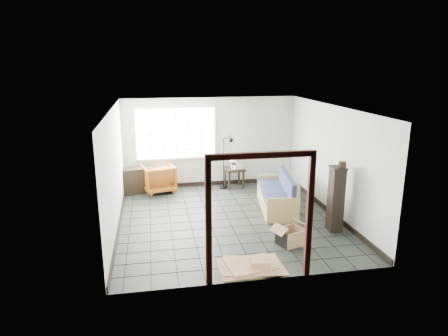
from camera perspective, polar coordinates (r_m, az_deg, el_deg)
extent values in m
plane|color=black|center=(9.42, 0.62, -7.31)|extent=(5.50, 5.50, 0.00)
cube|color=#ADB3AC|center=(11.66, -1.95, 3.69)|extent=(5.00, 0.02, 2.60)
cube|color=#ADB3AC|center=(6.46, 5.33, -5.64)|extent=(5.00, 0.02, 2.60)
cube|color=#ADB3AC|center=(8.89, -15.38, -0.37)|extent=(0.02, 5.50, 2.60)
cube|color=#ADB3AC|center=(9.79, 15.16, 1.01)|extent=(0.02, 5.50, 2.60)
cube|color=white|center=(8.78, 0.66, 8.61)|extent=(5.00, 5.50, 0.02)
cube|color=black|center=(11.94, -1.89, -2.18)|extent=(4.95, 0.03, 0.12)
cube|color=black|center=(9.28, -14.73, -7.77)|extent=(0.03, 5.45, 0.12)
cube|color=black|center=(10.14, 14.58, -5.81)|extent=(0.03, 5.45, 0.12)
cube|color=silver|center=(11.46, -6.90, 4.92)|extent=(2.32, 0.06, 1.52)
cube|color=white|center=(11.42, -6.89, 4.89)|extent=(2.20, 0.02, 1.40)
cube|color=#3A110D|center=(6.43, -2.23, -8.07)|extent=(0.10, 0.08, 2.10)
cube|color=#3A110D|center=(6.86, 12.07, -6.90)|extent=(0.10, 0.08, 2.10)
cube|color=#3A110D|center=(6.26, 5.39, 1.83)|extent=(1.80, 0.08, 0.10)
cube|color=olive|center=(10.12, 7.50, -4.82)|extent=(1.04, 1.97, 0.34)
cube|color=olive|center=(9.18, 8.44, -6.07)|extent=(0.75, 0.17, 0.60)
cube|color=olive|center=(10.99, 6.76, -2.48)|extent=(0.75, 0.17, 0.60)
cube|color=olive|center=(10.07, 9.46, -2.91)|extent=(0.37, 1.87, 0.66)
cube|color=#1C2646|center=(9.46, 8.00, -4.68)|extent=(0.76, 0.70, 0.15)
cube|color=#1C2646|center=(9.44, 9.68, -3.36)|extent=(0.22, 0.61, 0.49)
cube|color=#1C2646|center=(10.04, 7.44, -3.51)|extent=(0.76, 0.70, 0.15)
cube|color=#1C2646|center=(10.02, 9.02, -2.26)|extent=(0.22, 0.61, 0.49)
cube|color=#1C2646|center=(10.63, 6.93, -2.46)|extent=(0.76, 0.70, 0.15)
cube|color=#1C2646|center=(10.60, 8.43, -1.28)|extent=(0.22, 0.61, 0.49)
imported|color=#983A16|center=(11.40, -9.38, -1.27)|extent=(1.01, 0.97, 0.86)
cube|color=black|center=(11.60, 1.48, -0.15)|extent=(0.58, 0.58, 0.06)
cube|color=black|center=(11.43, 0.76, -1.88)|extent=(0.06, 0.06, 0.53)
cube|color=black|center=(11.55, 2.79, -1.72)|extent=(0.06, 0.06, 0.53)
cube|color=black|center=(11.82, 0.18, -1.31)|extent=(0.06, 0.06, 0.53)
cube|color=black|center=(11.94, 2.15, -1.16)|extent=(0.06, 0.06, 0.53)
cylinder|color=black|center=(11.54, 1.40, 0.30)|extent=(0.13, 0.13, 0.15)
cylinder|color=black|center=(11.51, 1.40, 0.90)|extent=(0.03, 0.03, 0.10)
cone|color=#F5F3C8|center=(11.48, 1.40, 1.46)|extent=(0.34, 0.34, 0.21)
cube|color=silver|center=(11.55, 1.89, 0.21)|extent=(0.36, 0.32, 0.11)
cylinder|color=black|center=(11.47, 1.25, 0.12)|extent=(0.04, 0.07, 0.06)
cylinder|color=black|center=(11.69, -0.06, -2.78)|extent=(0.31, 0.31, 0.03)
cylinder|color=black|center=(11.49, -0.06, 0.70)|extent=(0.03, 0.03, 1.45)
cylinder|color=black|center=(11.27, 0.47, 4.39)|extent=(0.24, 0.10, 0.13)
sphere|color=black|center=(11.22, 1.00, 4.01)|extent=(0.16, 0.16, 0.13)
cube|color=black|center=(11.43, -12.37, -1.75)|extent=(0.98, 0.58, 0.72)
cube|color=black|center=(11.43, -12.37, -1.70)|extent=(0.91, 0.52, 0.03)
cube|color=black|center=(8.91, 15.68, -4.35)|extent=(0.30, 0.38, 1.41)
cube|color=black|center=(8.71, 16.00, 0.05)|extent=(0.34, 0.42, 0.04)
cylinder|color=black|center=(8.66, 16.56, 0.45)|extent=(0.21, 0.21, 0.12)
cube|color=brown|center=(8.31, 9.45, -10.60)|extent=(0.58, 0.53, 0.02)
cube|color=black|center=(8.11, 8.17, -10.03)|extent=(0.15, 0.37, 0.33)
cube|color=brown|center=(8.39, 10.78, -9.25)|extent=(0.15, 0.37, 0.33)
cube|color=brown|center=(8.12, 10.38, -10.10)|extent=(0.46, 0.18, 0.33)
cube|color=brown|center=(8.38, 8.65, -9.19)|extent=(0.46, 0.18, 0.33)
cube|color=brown|center=(7.98, 7.84, -8.70)|extent=(0.30, 0.42, 0.13)
cube|color=brown|center=(8.35, 11.21, -7.76)|extent=(0.30, 0.42, 0.13)
cube|color=brown|center=(7.37, 3.87, -13.91)|extent=(1.16, 0.83, 0.02)
cube|color=brown|center=(7.36, 3.87, -13.74)|extent=(1.12, 0.91, 0.02)
cube|color=brown|center=(7.35, 3.87, -13.58)|extent=(0.95, 0.76, 0.02)
cube|color=brown|center=(7.30, 5.09, -13.25)|extent=(0.37, 0.31, 0.10)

